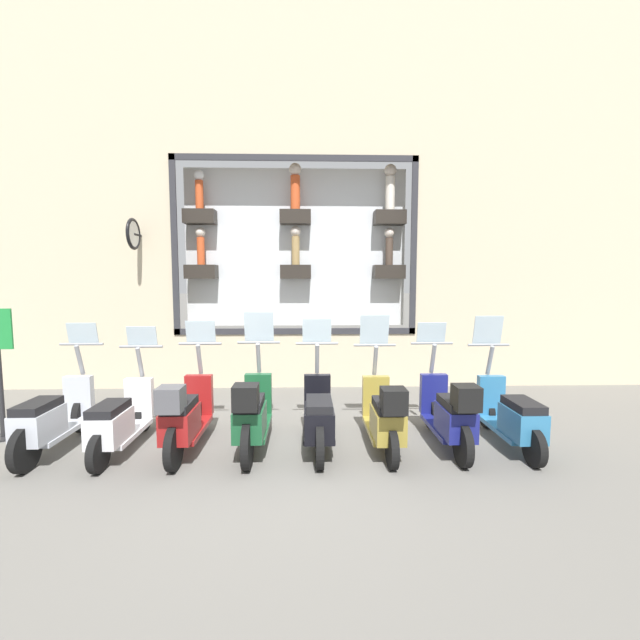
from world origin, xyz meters
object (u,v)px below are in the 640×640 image
Objects in this scene: scooter_black_3 at (318,417)px; scooter_green_4 at (252,414)px; scooter_navy_1 at (450,414)px; scooter_olive_2 at (384,416)px; scooter_white_6 at (120,421)px; scooter_silver_7 at (52,419)px; scooter_teal_0 at (512,416)px; scooter_red_5 at (185,416)px.

scooter_black_3 is 0.84m from scooter_green_4.
scooter_olive_2 is at bearing 90.29° from scooter_navy_1.
scooter_silver_7 is (0.01, 0.84, 0.03)m from scooter_white_6.
scooter_teal_0 is at bearing -90.03° from scooter_silver_7.
scooter_red_5 is 1.67m from scooter_silver_7.
scooter_olive_2 is 0.99× the size of scooter_silver_7.
scooter_teal_0 is 3.34m from scooter_green_4.
scooter_black_3 is 3.34m from scooter_silver_7.
scooter_black_3 is at bearing -87.96° from scooter_red_5.
scooter_black_3 is 1.01× the size of scooter_white_6.
scooter_silver_7 is (0.00, 5.85, 0.02)m from scooter_teal_0.
scooter_navy_1 is 0.84m from scooter_olive_2.
scooter_navy_1 is 3.34m from scooter_red_5.
scooter_teal_0 is 1.00× the size of scooter_olive_2.
scooter_olive_2 is 0.99× the size of scooter_green_4.
scooter_green_4 is 1.01× the size of scooter_white_6.
scooter_black_3 is 1.00× the size of scooter_silver_7.
scooter_red_5 is at bearing -93.51° from scooter_white_6.
scooter_olive_2 is 0.99× the size of scooter_red_5.
scooter_teal_0 is 0.99× the size of scooter_silver_7.
scooter_black_3 is at bearing -89.99° from scooter_silver_7.
scooter_black_3 is at bearing 87.82° from scooter_navy_1.
scooter_silver_7 is (0.07, 4.18, -0.03)m from scooter_olive_2.
scooter_teal_0 is 0.99× the size of scooter_navy_1.
scooter_white_6 is 0.99× the size of scooter_silver_7.
scooter_navy_1 is (-0.06, 0.84, 0.05)m from scooter_teal_0.
scooter_teal_0 is 4.18m from scooter_red_5.
scooter_teal_0 is 0.99× the size of scooter_black_3.
scooter_red_5 is 1.00× the size of scooter_silver_7.
scooter_white_6 is at bearing 86.49° from scooter_red_5.
scooter_red_5 is (-0.06, 1.67, 0.04)m from scooter_black_3.
scooter_red_5 is 1.01× the size of scooter_white_6.
scooter_navy_1 is 1.00× the size of scooter_black_3.
scooter_teal_0 is at bearing -89.95° from scooter_white_6.
scooter_green_4 is 1.00× the size of scooter_silver_7.
scooter_green_4 reaches higher than scooter_teal_0.
scooter_red_5 is at bearing 89.93° from scooter_navy_1.
scooter_red_5 is at bearing -92.02° from scooter_silver_7.
scooter_red_5 is (0.00, 3.34, 0.01)m from scooter_navy_1.
scooter_green_4 is (-0.05, 3.34, 0.07)m from scooter_teal_0.
scooter_silver_7 reaches higher than scooter_navy_1.
scooter_green_4 is at bearing 89.46° from scooter_olive_2.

